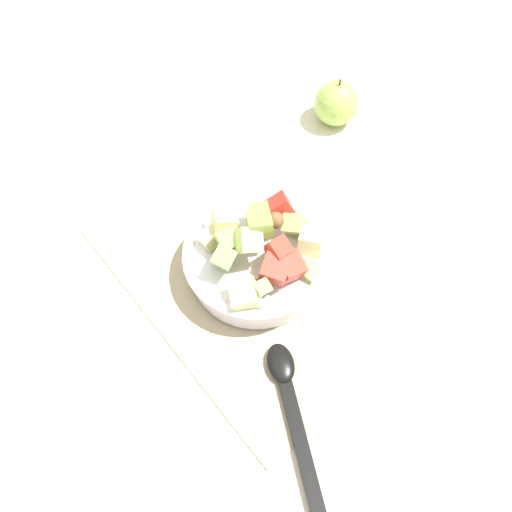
# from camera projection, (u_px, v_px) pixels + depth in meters

# --- Properties ---
(ground_plane) EXTENTS (2.40, 2.40, 0.00)m
(ground_plane) POSITION_uv_depth(u_px,v_px,m) (259.00, 264.00, 0.79)
(ground_plane) COLOR silver
(placemat) EXTENTS (0.47, 0.36, 0.01)m
(placemat) POSITION_uv_depth(u_px,v_px,m) (259.00, 263.00, 0.78)
(placemat) COLOR tan
(placemat) RESTS_ON ground_plane
(salad_bowl) EXTENTS (0.21, 0.21, 0.12)m
(salad_bowl) POSITION_uv_depth(u_px,v_px,m) (257.00, 257.00, 0.74)
(salad_bowl) COLOR white
(salad_bowl) RESTS_ON placemat
(serving_spoon) EXTENTS (0.22, 0.13, 0.01)m
(serving_spoon) POSITION_uv_depth(u_px,v_px,m) (290.00, 400.00, 0.67)
(serving_spoon) COLOR black
(serving_spoon) RESTS_ON placemat
(whole_apple) EXTENTS (0.08, 0.08, 0.09)m
(whole_apple) POSITION_uv_depth(u_px,v_px,m) (337.00, 103.00, 0.91)
(whole_apple) COLOR #9EC656
(whole_apple) RESTS_ON ground_plane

